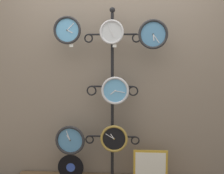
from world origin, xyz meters
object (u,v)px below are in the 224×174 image
at_px(clock_top_right, 153,34).
at_px(clock_bottom_left, 70,140).
at_px(clock_top_left, 67,30).
at_px(vinyl_record, 71,167).
at_px(clock_top_center, 111,32).
at_px(display_stand, 112,137).
at_px(clock_bottom_center, 114,139).
at_px(clock_middle_center, 115,91).
at_px(picture_frame, 150,167).

relative_size(clock_top_right, clock_bottom_left, 0.94).
height_order(clock_top_left, vinyl_record, clock_top_left).
relative_size(clock_top_left, clock_top_center, 1.16).
relative_size(display_stand, clock_top_left, 6.65).
bearing_deg(clock_bottom_center, vinyl_record, 176.83).
bearing_deg(display_stand, clock_top_right, -11.52).
xyz_separation_m(clock_top_left, clock_top_center, (0.46, -0.01, -0.02)).
bearing_deg(vinyl_record, display_stand, 9.86).
height_order(clock_top_center, clock_bottom_left, clock_top_center).
relative_size(clock_middle_center, vinyl_record, 1.02).
xyz_separation_m(clock_middle_center, picture_frame, (0.38, -0.00, -0.83)).
bearing_deg(clock_bottom_left, picture_frame, 0.77).
xyz_separation_m(clock_top_right, clock_bottom_left, (-0.87, -0.03, -1.13)).
distance_m(clock_bottom_left, clock_bottom_center, 0.48).
distance_m(display_stand, picture_frame, 0.52).
bearing_deg(clock_bottom_left, vinyl_record, 102.60).
bearing_deg(vinyl_record, clock_top_right, -0.46).
distance_m(clock_bottom_left, picture_frame, 0.91).
xyz_separation_m(clock_middle_center, clock_bottom_left, (-0.49, -0.01, -0.54)).
height_order(display_stand, clock_top_right, display_stand).
xyz_separation_m(clock_top_center, picture_frame, (0.42, -0.01, -1.43)).
height_order(clock_bottom_center, vinyl_record, clock_bottom_center).
xyz_separation_m(clock_top_left, vinyl_record, (0.01, 0.01, -1.50)).
bearing_deg(display_stand, clock_top_left, -169.51).
bearing_deg(clock_bottom_center, clock_middle_center, 34.83).
height_order(clock_top_right, clock_bottom_center, clock_top_right).
bearing_deg(clock_bottom_left, clock_top_left, 119.96).
distance_m(clock_top_left, clock_bottom_left, 1.17).
bearing_deg(clock_top_center, picture_frame, -1.01).
relative_size(display_stand, clock_top_center, 7.71).
bearing_deg(picture_frame, clock_bottom_left, -179.23).
height_order(clock_top_right, vinyl_record, clock_top_right).
relative_size(clock_bottom_left, clock_bottom_center, 1.09).
bearing_deg(clock_bottom_left, clock_top_right, 1.73).
height_order(clock_top_left, clock_top_center, clock_top_left).
relative_size(clock_top_left, clock_bottom_center, 0.99).
bearing_deg(clock_bottom_left, clock_top_center, 2.46).
relative_size(display_stand, clock_bottom_center, 6.56).
xyz_separation_m(clock_top_center, clock_bottom_left, (-0.45, -0.02, -1.15)).
xyz_separation_m(clock_top_left, clock_bottom_left, (0.02, -0.03, -1.17)).
distance_m(display_stand, clock_bottom_center, 0.11).
bearing_deg(clock_top_right, display_stand, 168.48).
bearing_deg(clock_bottom_center, display_stand, 103.58).
xyz_separation_m(clock_bottom_left, vinyl_record, (-0.01, 0.03, -0.32)).
distance_m(display_stand, clock_middle_center, 0.54).
relative_size(display_stand, picture_frame, 5.28).
relative_size(clock_middle_center, picture_frame, 0.80).
relative_size(clock_top_left, clock_top_right, 0.96).
bearing_deg(clock_top_center, display_stand, 87.05).
distance_m(clock_top_left, clock_top_right, 0.89).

